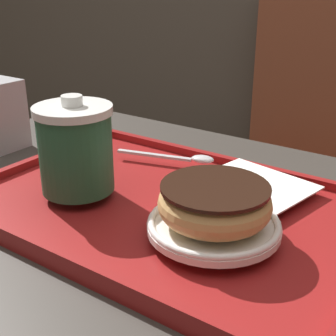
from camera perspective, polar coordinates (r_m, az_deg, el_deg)
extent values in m
cube|color=#38332D|center=(0.62, 0.30, -6.61)|extent=(0.98, 0.64, 0.03)
cube|color=maroon|center=(0.61, 0.00, -5.07)|extent=(0.51, 0.35, 0.01)
cube|color=maroon|center=(0.49, -11.45, -11.18)|extent=(0.51, 0.01, 0.01)
cube|color=maroon|center=(0.73, 7.51, 0.80)|extent=(0.51, 0.01, 0.01)
cube|color=maroon|center=(0.76, -15.66, 0.93)|extent=(0.01, 0.35, 0.01)
cube|color=white|center=(0.64, 10.32, -1.98)|extent=(0.17, 0.15, 0.00)
cylinder|color=#235638|center=(0.61, -11.15, 1.86)|extent=(0.09, 0.09, 0.10)
cylinder|color=white|center=(0.59, -11.56, 6.96)|extent=(0.10, 0.10, 0.01)
cylinder|color=white|center=(0.59, -11.65, 8.04)|extent=(0.03, 0.03, 0.01)
cylinder|color=white|center=(0.52, 5.59, -7.16)|extent=(0.15, 0.15, 0.01)
torus|color=white|center=(0.52, 5.61, -6.59)|extent=(0.15, 0.15, 0.01)
torus|color=tan|center=(0.51, 5.71, -4.36)|extent=(0.12, 0.12, 0.04)
cylinder|color=black|center=(0.50, 5.79, -2.35)|extent=(0.12, 0.12, 0.00)
ellipsoid|color=silver|center=(0.70, 4.24, 1.08)|extent=(0.04, 0.03, 0.01)
cube|color=silver|center=(0.73, -1.72, 1.57)|extent=(0.12, 0.04, 0.00)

